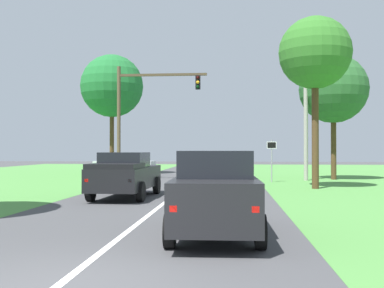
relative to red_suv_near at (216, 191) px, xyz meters
name	(u,v)px	position (x,y,z in m)	size (l,w,h in m)	color
ground_plane	(171,198)	(-2.20, 8.25, -1.06)	(120.00, 120.00, 0.00)	#424244
lane_centre_stripe	(91,260)	(-2.20, -2.75, -1.05)	(0.16, 43.23, 0.01)	white
red_suv_near	(216,191)	(0.00, 0.00, 0.00)	(2.18, 5.02, 2.01)	black
pickup_truck_lead	(125,174)	(-4.13, 8.21, -0.07)	(2.35, 5.47, 1.93)	black
traffic_light	(141,106)	(-5.70, 19.21, 3.88)	(6.04, 0.40, 7.64)	brown
keep_moving_sign	(272,155)	(2.86, 18.10, 0.65)	(0.60, 0.09, 2.68)	gray
oak_tree_right	(333,89)	(7.32, 21.14, 5.14)	(4.68, 4.68, 8.56)	#4C351E
crossing_suv_far	(124,165)	(-7.53, 22.25, -0.12)	(4.35, 2.19, 1.78)	silver
utility_pole_right	(306,109)	(5.28, 20.05, 3.67)	(0.28, 0.28, 9.46)	#9E998E
extra_tree_1	(112,86)	(-9.59, 26.49, 6.28)	(5.20, 5.20, 9.96)	#4C351E
extra_tree_2	(315,54)	(4.73, 13.47, 6.02)	(3.79, 3.79, 9.03)	#4C351E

